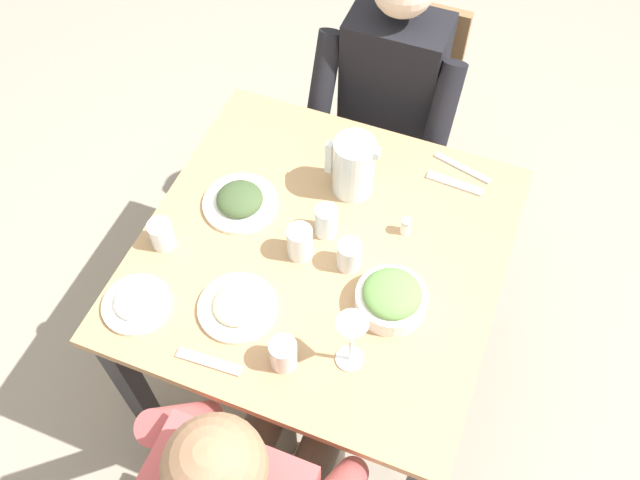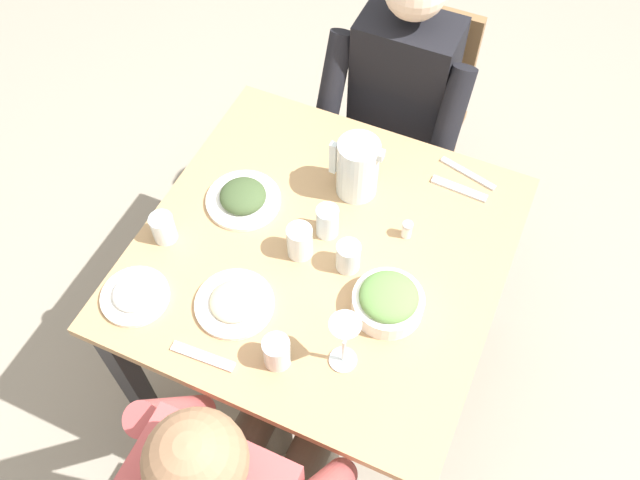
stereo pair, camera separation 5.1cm
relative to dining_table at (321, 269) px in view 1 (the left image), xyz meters
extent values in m
plane|color=gray|center=(0.00, 0.00, -0.62)|extent=(8.00, 8.00, 0.00)
cube|color=tan|center=(0.00, 0.00, 0.09)|extent=(0.99, 0.99, 0.03)
cube|color=#232328|center=(-0.44, -0.44, -0.27)|extent=(0.06, 0.06, 0.70)
cube|color=#232328|center=(0.44, -0.44, -0.27)|extent=(0.06, 0.06, 0.70)
cube|color=#232328|center=(0.44, 0.44, -0.27)|extent=(0.06, 0.06, 0.70)
cube|color=olive|center=(-0.15, -0.92, -0.40)|extent=(0.04, 0.04, 0.44)
cube|color=olive|center=(0.19, -0.92, -0.40)|extent=(0.04, 0.04, 0.44)
cube|color=olive|center=(-0.15, -0.58, -0.40)|extent=(0.04, 0.04, 0.44)
cube|color=olive|center=(0.19, -0.58, -0.40)|extent=(0.04, 0.04, 0.44)
cube|color=olive|center=(0.02, -0.75, -0.16)|extent=(0.40, 0.40, 0.03)
cube|color=olive|center=(0.02, -0.93, 0.06)|extent=(0.38, 0.04, 0.42)
cube|color=black|center=(0.02, -0.72, 0.10)|extent=(0.32, 0.20, 0.50)
cylinder|color=#473D33|center=(-0.06, -0.53, -0.18)|extent=(0.11, 0.38, 0.11)
cylinder|color=#473D33|center=(-0.06, -0.34, -0.38)|extent=(0.10, 0.10, 0.47)
cylinder|color=black|center=(-0.18, -0.58, 0.12)|extent=(0.08, 0.23, 0.37)
cylinder|color=#473D33|center=(0.11, -0.53, -0.18)|extent=(0.11, 0.38, 0.11)
cylinder|color=#473D33|center=(0.11, -0.34, -0.38)|extent=(0.10, 0.10, 0.47)
cylinder|color=black|center=(0.22, -0.58, 0.12)|extent=(0.08, 0.23, 0.37)
sphere|color=#936B4C|center=(-0.08, 0.72, 0.47)|extent=(0.19, 0.19, 0.19)
cylinder|color=#473D33|center=(0.01, 0.53, -0.18)|extent=(0.11, 0.38, 0.11)
cylinder|color=#473D33|center=(0.01, 0.34, -0.38)|extent=(0.10, 0.10, 0.47)
cylinder|color=#B24C4C|center=(0.12, 0.58, 0.12)|extent=(0.08, 0.23, 0.37)
cylinder|color=#473D33|center=(-0.16, 0.34, -0.38)|extent=(0.10, 0.10, 0.47)
cylinder|color=silver|center=(-0.01, -0.24, 0.20)|extent=(0.12, 0.12, 0.19)
cube|color=silver|center=(0.07, -0.24, 0.21)|extent=(0.02, 0.02, 0.11)
cube|color=silver|center=(-0.06, -0.24, 0.29)|extent=(0.04, 0.03, 0.02)
cylinder|color=white|center=(-0.23, 0.10, 0.13)|extent=(0.19, 0.19, 0.05)
ellipsoid|color=#608E47|center=(-0.23, 0.10, 0.17)|extent=(0.15, 0.15, 0.06)
cylinder|color=white|center=(0.27, -0.06, 0.11)|extent=(0.22, 0.22, 0.01)
ellipsoid|color=#3D512D|center=(0.27, -0.06, 0.13)|extent=(0.14, 0.14, 0.06)
cylinder|color=white|center=(0.14, 0.26, 0.11)|extent=(0.21, 0.21, 0.01)
ellipsoid|color=#B7AD89|center=(0.14, 0.26, 0.13)|extent=(0.13, 0.13, 0.03)
cylinder|color=white|center=(0.39, 0.34, 0.11)|extent=(0.18, 0.18, 0.01)
ellipsoid|color=white|center=(0.39, 0.34, 0.13)|extent=(0.11, 0.11, 0.04)
cylinder|color=silver|center=(0.05, 0.03, 0.16)|extent=(0.07, 0.07, 0.10)
cylinder|color=silver|center=(-0.04, 0.35, 0.15)|extent=(0.07, 0.07, 0.09)
cylinder|color=silver|center=(0.01, -0.06, 0.16)|extent=(0.06, 0.06, 0.10)
cylinder|color=silver|center=(-0.09, 0.02, 0.15)|extent=(0.07, 0.07, 0.09)
cylinder|color=silver|center=(0.41, 0.14, 0.15)|extent=(0.07, 0.07, 0.09)
cylinder|color=silver|center=(-0.19, 0.28, 0.11)|extent=(0.07, 0.07, 0.01)
cylinder|color=silver|center=(-0.19, 0.28, 0.16)|extent=(0.01, 0.01, 0.10)
cone|color=silver|center=(-0.19, 0.28, 0.26)|extent=(0.08, 0.08, 0.09)
cylinder|color=white|center=(-0.20, -0.14, 0.13)|extent=(0.03, 0.03, 0.04)
cylinder|color=#B2B2B7|center=(-0.20, -0.14, 0.16)|extent=(0.03, 0.03, 0.01)
cube|color=silver|center=(0.14, 0.42, 0.11)|extent=(0.17, 0.04, 0.01)
cube|color=silver|center=(-0.29, -0.43, 0.11)|extent=(0.18, 0.07, 0.01)
cube|color=silver|center=(-0.29, -0.36, 0.11)|extent=(0.17, 0.04, 0.01)
camera|label=1|loc=(-0.37, 0.96, 1.66)|focal=37.71mm
camera|label=2|loc=(-0.42, 0.94, 1.66)|focal=37.71mm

